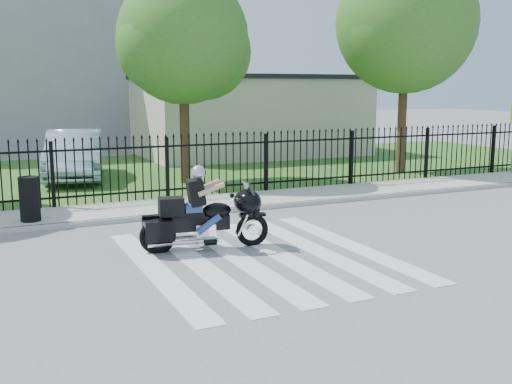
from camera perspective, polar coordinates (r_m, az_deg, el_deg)
name	(u,v)px	position (r m, az deg, el deg)	size (l,w,h in m)	color
ground	(260,257)	(11.24, 0.42, -6.22)	(120.00, 120.00, 0.00)	slate
crosswalk	(260,257)	(11.24, 0.42, -6.20)	(5.00, 5.50, 0.01)	silver
sidewalk	(179,206)	(15.77, -7.34, -1.38)	(40.00, 2.00, 0.12)	#ADAAA3
curb	(191,214)	(14.83, -6.18, -2.07)	(40.00, 0.12, 0.12)	#ADAAA3
grass_strip	(121,174)	(22.46, -12.74, 1.70)	(40.00, 12.00, 0.02)	#305D20
iron_fence	(167,170)	(16.57, -8.45, 2.10)	(26.00, 0.04, 1.80)	black
tree_mid	(183,39)	(19.79, -6.98, 14.31)	(4.20, 4.20, 6.78)	#382316
tree_right	(406,23)	(22.79, 14.09, 15.32)	(5.00, 5.00, 7.90)	#382316
building_low	(250,117)	(28.29, -0.56, 7.13)	(10.00, 6.00, 3.50)	#B7AC98
building_low_roof	(250,77)	(28.26, -0.56, 10.87)	(10.20, 6.20, 0.20)	black
building_tall	(4,33)	(35.92, -22.84, 13.75)	(15.00, 10.00, 12.00)	#94979C
motorcycle_rider	(202,215)	(11.66, -5.19, -2.15)	(2.56, 1.06, 1.70)	black
parked_car	(75,155)	(21.41, -16.86, 3.42)	(1.78, 5.10, 1.68)	#9CB7C5
litter_bin	(30,199)	(14.52, -20.76, -0.63)	(0.45, 0.45, 1.02)	black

